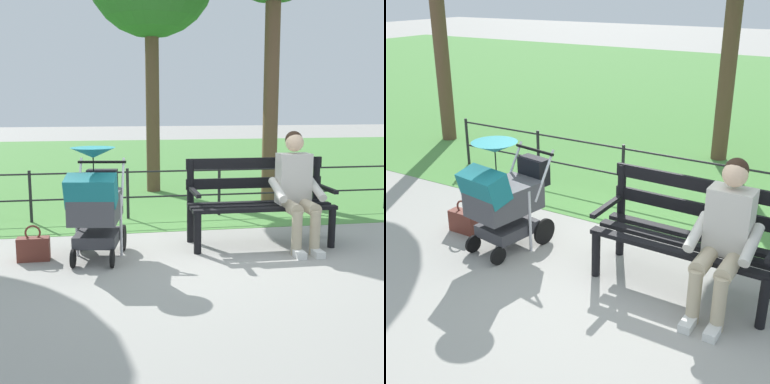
# 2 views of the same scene
# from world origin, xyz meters

# --- Properties ---
(ground_plane) EXTENTS (60.00, 60.00, 0.00)m
(ground_plane) POSITION_xyz_m (0.00, 0.00, 0.00)
(ground_plane) COLOR #9E9B93
(grass_lawn) EXTENTS (40.00, 16.00, 0.01)m
(grass_lawn) POSITION_xyz_m (0.00, -8.80, 0.00)
(grass_lawn) COLOR #518E42
(grass_lawn) RESTS_ON ground
(park_bench) EXTENTS (1.61, 0.63, 0.96)m
(park_bench) POSITION_xyz_m (-0.74, -0.12, 0.53)
(park_bench) COLOR black
(park_bench) RESTS_ON ground
(person_on_bench) EXTENTS (0.54, 0.74, 1.28)m
(person_on_bench) POSITION_xyz_m (-1.10, 0.11, 0.68)
(person_on_bench) COLOR tan
(person_on_bench) RESTS_ON ground
(stroller) EXTENTS (0.64, 0.95, 1.15)m
(stroller) POSITION_xyz_m (1.06, 0.20, 0.59)
(stroller) COLOR black
(stroller) RESTS_ON ground
(handbag) EXTENTS (0.32, 0.14, 0.37)m
(handbag) POSITION_xyz_m (1.70, 0.13, 0.13)
(handbag) COLOR brown
(handbag) RESTS_ON ground
(park_fence) EXTENTS (6.46, 0.04, 0.70)m
(park_fence) POSITION_xyz_m (0.00, -1.63, 0.42)
(park_fence) COLOR black
(park_fence) RESTS_ON ground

